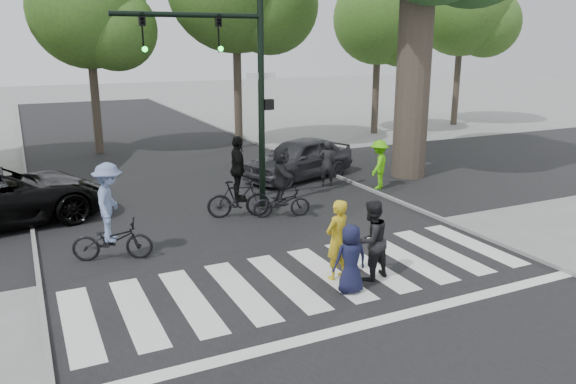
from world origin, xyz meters
name	(u,v)px	position (x,y,z in m)	size (l,w,h in m)	color
ground	(332,297)	(0.00, 0.00, 0.00)	(120.00, 120.00, 0.00)	gray
road_stem	(239,223)	(0.00, 5.00, 0.01)	(10.00, 70.00, 0.01)	black
road_cross	(205,196)	(0.00, 8.00, 0.01)	(70.00, 10.00, 0.01)	black
curb_left	(35,251)	(-5.05, 5.00, 0.05)	(0.10, 70.00, 0.10)	gray
curb_right	(393,199)	(5.05, 5.00, 0.05)	(0.10, 70.00, 0.10)	gray
crosswalk	(316,283)	(0.00, 0.66, 0.01)	(10.00, 3.85, 0.01)	silver
traffic_signal	(232,73)	(0.35, 6.20, 3.90)	(4.45, 0.29, 6.00)	black
bg_tree_2	(95,15)	(-1.76, 16.62, 5.78)	(5.04, 4.80, 8.40)	brown
bg_tree_4	(384,23)	(12.23, 16.12, 5.64)	(4.83, 4.60, 8.15)	brown
bg_tree_5	(469,11)	(18.27, 16.69, 6.36)	(5.67, 5.40, 9.30)	brown
pedestrian_woman	(337,240)	(0.53, 0.74, 0.84)	(0.61, 0.40, 1.68)	gold
pedestrian_child	(351,259)	(0.42, 0.05, 0.69)	(0.67, 0.44, 1.38)	#151834
pedestrian_adult	(371,240)	(1.14, 0.43, 0.84)	(0.81, 0.63, 1.67)	black
cyclist_left	(111,219)	(-3.47, 3.78, 0.96)	(1.85, 1.28, 2.22)	black
cyclist_mid	(238,185)	(0.19, 5.52, 0.94)	(1.81, 1.14, 2.28)	black
cyclist_right	(281,186)	(1.27, 5.03, 0.90)	(1.67, 1.55, 2.01)	black
car_grey	(299,158)	(3.74, 8.85, 0.74)	(1.74, 4.33, 1.48)	#36363C
bystander_hivis	(379,165)	(5.50, 6.47, 0.81)	(1.05, 0.60, 1.62)	#58CE0E
bystander_dark	(327,163)	(4.13, 7.51, 0.78)	(0.57, 0.37, 1.56)	black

